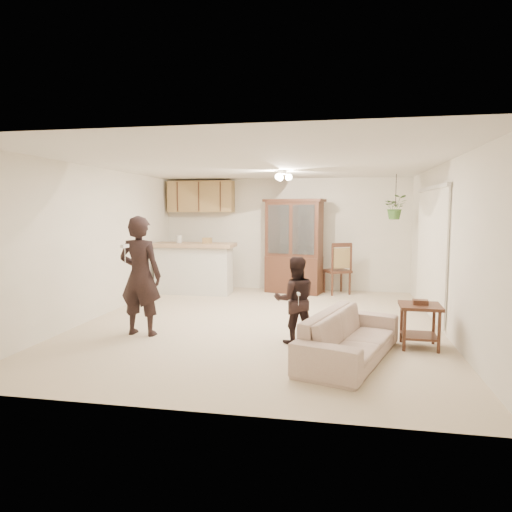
% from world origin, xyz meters
% --- Properties ---
extents(floor, '(6.50, 6.50, 0.00)m').
position_xyz_m(floor, '(0.00, 0.00, 0.00)').
color(floor, beige).
rests_on(floor, ground).
extents(ceiling, '(5.50, 6.50, 0.02)m').
position_xyz_m(ceiling, '(0.00, 0.00, 2.50)').
color(ceiling, silver).
rests_on(ceiling, wall_back).
extents(wall_back, '(5.50, 0.02, 2.50)m').
position_xyz_m(wall_back, '(0.00, 3.25, 1.25)').
color(wall_back, beige).
rests_on(wall_back, ground).
extents(wall_front, '(5.50, 0.02, 2.50)m').
position_xyz_m(wall_front, '(0.00, -3.25, 1.25)').
color(wall_front, beige).
rests_on(wall_front, ground).
extents(wall_left, '(0.02, 6.50, 2.50)m').
position_xyz_m(wall_left, '(-2.75, 0.00, 1.25)').
color(wall_left, beige).
rests_on(wall_left, ground).
extents(wall_right, '(0.02, 6.50, 2.50)m').
position_xyz_m(wall_right, '(2.75, 0.00, 1.25)').
color(wall_right, beige).
rests_on(wall_right, ground).
extents(breakfast_bar, '(1.60, 0.55, 1.00)m').
position_xyz_m(breakfast_bar, '(-1.85, 2.35, 0.50)').
color(breakfast_bar, silver).
rests_on(breakfast_bar, floor).
extents(bar_top, '(1.75, 0.70, 0.08)m').
position_xyz_m(bar_top, '(-1.85, 2.35, 1.05)').
color(bar_top, tan).
rests_on(bar_top, breakfast_bar).
extents(upper_cabinets, '(1.50, 0.34, 0.70)m').
position_xyz_m(upper_cabinets, '(-1.90, 3.07, 2.10)').
color(upper_cabinets, olive).
rests_on(upper_cabinets, wall_back).
extents(vertical_blinds, '(0.06, 2.30, 2.10)m').
position_xyz_m(vertical_blinds, '(2.71, 0.90, 1.10)').
color(vertical_blinds, silver).
rests_on(vertical_blinds, wall_right).
extents(ceiling_fixture, '(0.36, 0.36, 0.20)m').
position_xyz_m(ceiling_fixture, '(0.20, 1.20, 2.40)').
color(ceiling_fixture, '#FFE7BF').
rests_on(ceiling_fixture, ceiling).
extents(hanging_plant, '(0.43, 0.37, 0.48)m').
position_xyz_m(hanging_plant, '(2.30, 2.40, 1.85)').
color(hanging_plant, '#306327').
rests_on(hanging_plant, ceiling).
extents(plant_cord, '(0.01, 0.01, 0.65)m').
position_xyz_m(plant_cord, '(2.30, 2.40, 2.17)').
color(plant_cord, black).
rests_on(plant_cord, ceiling).
extents(sofa, '(1.28, 2.01, 0.73)m').
position_xyz_m(sofa, '(1.37, -1.52, 0.37)').
color(sofa, beige).
rests_on(sofa, floor).
extents(adult, '(0.68, 0.47, 1.80)m').
position_xyz_m(adult, '(-1.56, -0.95, 0.90)').
color(adult, black).
rests_on(adult, floor).
extents(child, '(0.76, 0.66, 1.35)m').
position_xyz_m(child, '(0.65, -0.96, 0.68)').
color(child, black).
rests_on(child, floor).
extents(china_hutch, '(1.37, 0.77, 2.03)m').
position_xyz_m(china_hutch, '(0.26, 2.83, 1.00)').
color(china_hutch, '#3B2015').
rests_on(china_hutch, floor).
extents(side_table, '(0.54, 0.54, 0.63)m').
position_xyz_m(side_table, '(2.28, -0.87, 0.30)').
color(side_table, '#3B2015').
rests_on(side_table, floor).
extents(chair_bar, '(0.60, 0.60, 1.00)m').
position_xyz_m(chair_bar, '(-1.58, 2.43, 0.28)').
color(chair_bar, '#3B2015').
rests_on(chair_bar, floor).
extents(chair_hutch_left, '(0.62, 0.62, 1.00)m').
position_xyz_m(chair_hutch_left, '(0.29, 2.90, 0.28)').
color(chair_hutch_left, '#3B2015').
rests_on(chair_hutch_left, floor).
extents(chair_hutch_right, '(0.66, 0.66, 1.11)m').
position_xyz_m(chair_hutch_right, '(1.18, 2.88, 0.31)').
color(chair_hutch_right, '#3B2015').
rests_on(chair_hutch_right, floor).
extents(controller_adult, '(0.05, 0.15, 0.05)m').
position_xyz_m(controller_adult, '(-1.59, -1.35, 1.31)').
color(controller_adult, white).
rests_on(controller_adult, adult).
extents(controller_child, '(0.06, 0.11, 0.03)m').
position_xyz_m(controller_child, '(0.72, -1.23, 0.72)').
color(controller_child, white).
rests_on(controller_child, child).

